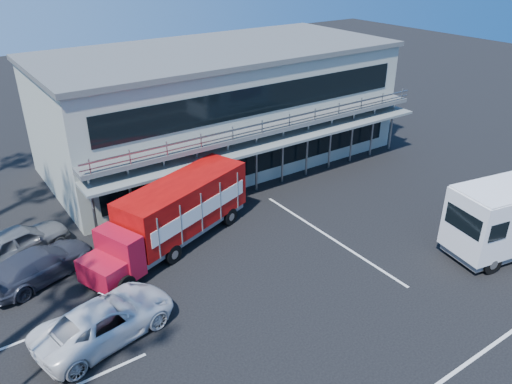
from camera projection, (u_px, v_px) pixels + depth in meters
ground at (341, 280)px, 21.62m from camera, size 120.00×120.00×0.00m
building at (220, 105)px, 32.48m from camera, size 22.40×12.00×7.30m
red_truck at (175, 213)px, 23.54m from camera, size 9.33×5.15×3.09m
parked_car_c at (106, 320)px, 18.28m from camera, size 5.64×3.45×1.46m
parked_car_d at (40, 264)px, 21.49m from camera, size 5.25×3.49×1.41m
parked_car_e at (19, 242)px, 22.98m from camera, size 4.87×3.09×1.55m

